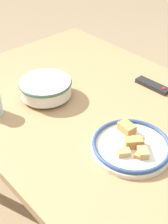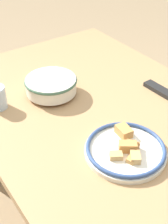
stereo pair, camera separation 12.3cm
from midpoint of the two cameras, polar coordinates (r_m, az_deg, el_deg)
ground_plane at (r=1.86m, az=4.35°, el=-18.24°), size 8.00×8.00×0.00m
dining_table at (r=1.37m, az=5.62°, el=-1.99°), size 1.47×1.00×0.74m
noodle_bowl at (r=1.38m, az=-3.52°, el=4.85°), size 0.23×0.23×0.08m
food_plate at (r=1.12m, az=10.78°, el=-6.84°), size 0.29×0.29×0.05m
tv_remote at (r=1.47m, az=16.15°, el=3.75°), size 0.17×0.05×0.02m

